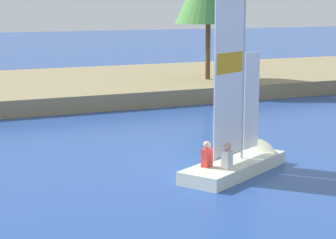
{
  "coord_description": "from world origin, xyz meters",
  "views": [
    {
      "loc": [
        -6.96,
        -4.9,
        4.58
      ],
      "look_at": [
        0.94,
        12.0,
        1.2
      ],
      "focal_mm": 68.54,
      "sensor_mm": 36.0,
      "label": 1
    }
  ],
  "objects": [
    {
      "name": "sailboat",
      "position": [
        2.45,
        10.04,
        0.44
      ],
      "size": [
        4.29,
        3.07,
        5.67
      ],
      "rotation": [
        0.0,
        0.0,
        0.5
      ],
      "color": "silver",
      "rests_on": "ground"
    },
    {
      "name": "shore_bank",
      "position": [
        0.0,
        26.98,
        0.36
      ],
      "size": [
        80.0,
        12.22,
        0.73
      ],
      "primitive_type": "cube",
      "color": "#897A56",
      "rests_on": "ground"
    }
  ]
}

